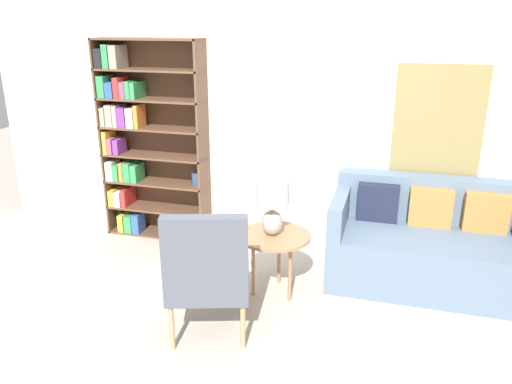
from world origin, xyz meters
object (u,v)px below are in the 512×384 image
object	(u,v)px
bookshelf	(142,140)
table_lamp	(272,201)
side_table	(274,240)
armchair	(207,269)
couch	(427,244)

from	to	relation	value
bookshelf	table_lamp	bearing A→B (deg)	-28.23
side_table	table_lamp	xyz separation A→B (m)	(-0.02, -0.00, 0.33)
armchair	side_table	world-z (taller)	armchair
bookshelf	table_lamp	xyz separation A→B (m)	(1.60, -0.86, -0.21)
bookshelf	couch	size ratio (longest dim) A/B	1.23
couch	table_lamp	xyz separation A→B (m)	(-1.25, -0.58, 0.48)
armchair	side_table	xyz separation A→B (m)	(0.30, 0.74, -0.06)
bookshelf	armchair	world-z (taller)	bookshelf
armchair	couch	distance (m)	2.03
armchair	couch	xyz separation A→B (m)	(1.53, 1.32, -0.21)
bookshelf	couch	distance (m)	2.95
bookshelf	couch	world-z (taller)	bookshelf
couch	table_lamp	distance (m)	1.46
bookshelf	armchair	size ratio (longest dim) A/B	2.04
bookshelf	side_table	xyz separation A→B (m)	(1.62, -0.86, -0.54)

